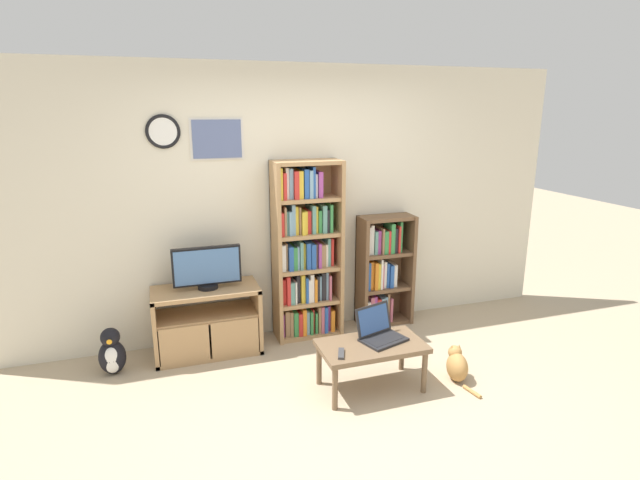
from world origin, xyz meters
The scene contains 11 objects.
ground_plane centered at (0.00, 0.00, 0.00)m, with size 18.00×18.00×0.00m, color tan.
wall_back centered at (-0.01, 1.76, 1.31)m, with size 5.68×0.09×2.60m.
tv_stand centered at (-0.90, 1.46, 0.31)m, with size 0.95×0.45×0.62m.
television centered at (-0.87, 1.47, 0.82)m, with size 0.60×0.18×0.39m.
bookshelf_tall centered at (0.06, 1.57, 0.83)m, with size 0.65×0.32×1.73m.
bookshelf_short centered at (0.90, 1.59, 0.57)m, with size 0.56×0.27×1.15m.
coffee_table centered at (0.28, 0.44, 0.34)m, with size 0.84×0.46×0.39m.
laptop centered at (0.37, 0.51, 0.45)m, with size 0.41×0.37×0.26m.
remote_near_laptop centered at (-0.02, 0.34, 0.40)m, with size 0.10×0.16×0.02m.
cat centered at (1.01, 0.34, 0.13)m, with size 0.21×0.44×0.29m.
penguin_figurine centered at (-1.71, 1.34, 0.19)m, with size 0.22×0.20×0.41m.
Camera 1 is at (-1.24, -2.85, 2.19)m, focal length 28.00 mm.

